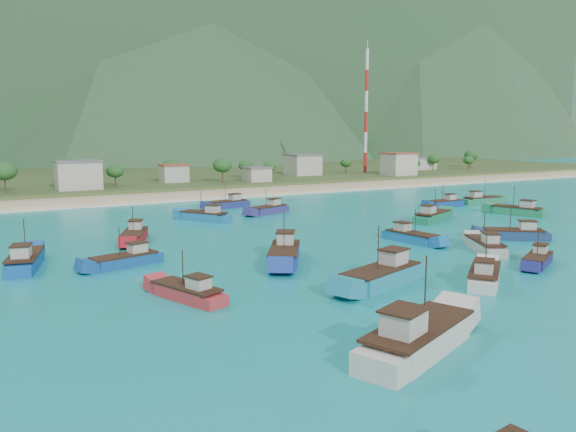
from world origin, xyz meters
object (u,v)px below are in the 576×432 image
boat_25 (382,277)px  boat_28 (285,255)px  boat_4 (228,205)px  boat_13 (25,262)px  boat_21 (205,217)px  boat_26 (517,211)px  boat_0 (188,294)px  boat_7 (482,201)px  boat_22 (411,238)px  boat_18 (445,204)px  radio_tower (366,112)px  boat_27 (515,235)px  boat_23 (538,261)px  boat_19 (485,247)px  boat_6 (433,217)px  boat_1 (484,277)px  boat_14 (418,340)px  boat_24 (126,261)px  boat_12 (269,210)px  boat_5 (134,237)px

boat_25 → boat_28: size_ratio=1.06×
boat_4 → boat_13: boat_13 is taller
boat_21 → boat_26: boat_26 is taller
boat_0 → boat_13: 27.00m
boat_7 → boat_25: size_ratio=0.82×
boat_22 → boat_28: boat_28 is taller
boat_26 → boat_18: bearing=84.0°
radio_tower → boat_27: (-53.58, -112.45, -23.75)m
boat_0 → boat_23: (45.29, -7.45, -0.11)m
radio_tower → boat_19: radio_tower is taller
boat_21 → boat_22: 41.74m
boat_6 → boat_22: size_ratio=1.13×
boat_1 → boat_14: 24.11m
boat_13 → boat_18: bearing=24.0°
boat_4 → boat_25: (-10.05, -68.79, 0.25)m
boat_14 → boat_18: (64.60, 63.11, -0.44)m
boat_24 → boat_26: (82.04, 5.64, 0.14)m
boat_21 → boat_22: (20.97, -36.09, -0.07)m
boat_19 → boat_4: bearing=131.6°
boat_4 → boat_18: (44.59, -22.72, -0.06)m
boat_0 → boat_21: (20.01, 48.44, 0.12)m
boat_27 → boat_6: bearing=32.9°
boat_7 → boat_12: boat_7 is taller
boat_5 → boat_4: bearing=-111.7°
boat_22 → boat_24: boat_22 is taller
boat_14 → boat_23: bearing=91.3°
boat_6 → boat_23: boat_6 is taller
boat_13 → boat_22: size_ratio=1.15×
boat_0 → boat_6: 64.15m
boat_6 → boat_21: 44.49m
boat_5 → boat_27: size_ratio=1.07×
boat_12 → boat_18: bearing=-125.3°
boat_12 → boat_27: bearing=-175.2°
boat_0 → boat_21: size_ratio=0.94×
boat_7 → boat_21: bearing=-90.7°
boat_26 → boat_22: bearing=177.4°
boat_0 → boat_22: bearing=-3.8°
boat_0 → boat_4: boat_4 is taller
boat_26 → boat_5: bearing=153.4°
boat_4 → boat_5: boat_5 is taller
boat_4 → boat_21: 18.74m
boat_5 → boat_12: 36.70m
boat_1 → boat_19: 18.28m
boat_0 → boat_18: bearing=7.6°
boat_22 → boat_14: bearing=41.0°
boat_21 → boat_28: 38.46m
boat_22 → boat_24: (-43.23, 5.79, -0.03)m
boat_14 → boat_25: bearing=127.3°
boat_25 → boat_27: (36.00, 11.33, -0.24)m
radio_tower → boat_26: size_ratio=4.04×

